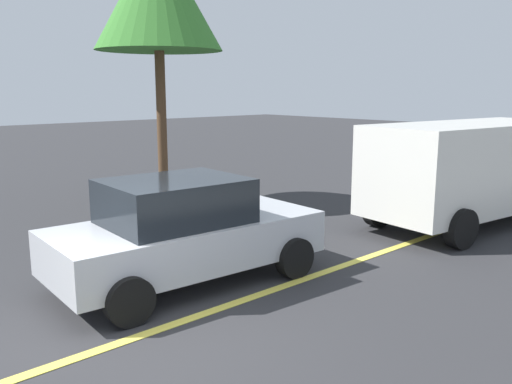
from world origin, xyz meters
name	(u,v)px	position (x,y,z in m)	size (l,w,h in m)	color
ground_plane	(126,341)	(0.00, 0.00, 0.00)	(80.00, 80.00, 0.00)	#2D2D30
lane_marking_centre	(301,280)	(3.00, 0.00, 0.01)	(28.00, 0.16, 0.01)	#E0D14C
white_van	(473,166)	(8.33, -0.04, 1.27)	(5.41, 2.77, 2.20)	silver
car_silver_near_curb	(184,231)	(1.65, 1.15, 0.81)	(4.20, 2.19, 1.62)	#B7BABF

